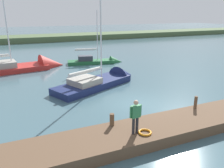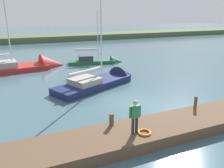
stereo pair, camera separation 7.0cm
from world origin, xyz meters
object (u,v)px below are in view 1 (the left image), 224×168
at_px(mooring_post_near, 112,120).
at_px(person_on_dock, 136,115).
at_px(mooring_post_far, 196,102).
at_px(life_ring_buoy, 145,132).
at_px(sailboat_near_dock, 106,82).
at_px(sailboat_far_right, 99,62).
at_px(sailboat_far_left, 27,68).

height_order(mooring_post_near, person_on_dock, person_on_dock).
xyz_separation_m(mooring_post_far, life_ring_buoy, (4.40, 1.39, -0.33)).
bearing_deg(mooring_post_near, person_on_dock, 120.46).
relative_size(life_ring_buoy, sailboat_near_dock, 0.07).
bearing_deg(sailboat_far_right, sailboat_far_left, -169.54).
bearing_deg(mooring_post_far, person_on_dock, 13.84).
distance_m(sailboat_far_right, sailboat_far_left, 8.68).
xyz_separation_m(mooring_post_near, sailboat_far_right, (-5.49, -17.01, -0.78)).
bearing_deg(sailboat_near_dock, mooring_post_near, -134.72).
relative_size(mooring_post_near, sailboat_far_left, 0.05).
relative_size(sailboat_near_dock, sailboat_far_left, 0.67).
distance_m(mooring_post_far, sailboat_far_left, 19.19).
height_order(mooring_post_far, person_on_dock, person_on_dock).
distance_m(life_ring_buoy, sailboat_far_left, 18.96).
distance_m(sailboat_far_left, person_on_dock, 18.73).
relative_size(mooring_post_far, life_ring_buoy, 1.16).
height_order(life_ring_buoy, sailboat_far_right, sailboat_far_right).
height_order(mooring_post_far, life_ring_buoy, mooring_post_far).
relative_size(sailboat_far_right, sailboat_far_left, 0.53).
height_order(mooring_post_near, sailboat_near_dock, sailboat_near_dock).
distance_m(life_ring_buoy, sailboat_near_dock, 10.22).
height_order(sailboat_far_right, person_on_dock, sailboat_far_right).
relative_size(life_ring_buoy, sailboat_far_left, 0.05).
xyz_separation_m(mooring_post_far, sailboat_far_left, (8.74, -17.07, -0.81)).
distance_m(sailboat_near_dock, sailboat_far_left, 10.55).
relative_size(sailboat_far_left, person_on_dock, 7.91).
xyz_separation_m(mooring_post_near, sailboat_near_dock, (-3.14, -8.63, -0.77)).
height_order(sailboat_far_left, person_on_dock, sailboat_far_left).
xyz_separation_m(sailboat_near_dock, sailboat_far_left, (6.33, -8.44, 0.02)).
relative_size(mooring_post_near, sailboat_far_right, 0.09).
xyz_separation_m(mooring_post_near, life_ring_buoy, (-1.15, 1.39, -0.27)).
height_order(mooring_post_near, life_ring_buoy, mooring_post_near).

